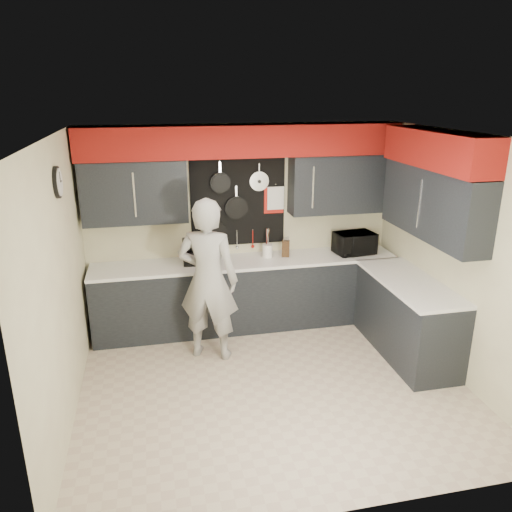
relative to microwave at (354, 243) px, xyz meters
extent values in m
plane|color=beige|center=(-1.45, -1.42, -1.06)|extent=(4.00, 4.00, 0.00)
cube|color=beige|center=(-1.45, 0.33, 0.24)|extent=(4.00, 0.01, 2.60)
cube|color=black|center=(-2.78, 0.17, 0.76)|extent=(1.24, 0.32, 0.75)
cube|color=black|center=(-0.17, 0.17, 0.76)|extent=(1.34, 0.32, 0.75)
cube|color=maroon|center=(-1.45, 0.15, 1.34)|extent=(3.94, 0.36, 0.38)
cube|color=black|center=(-1.50, 0.32, 0.56)|extent=(1.22, 0.03, 1.15)
cylinder|color=black|center=(-1.73, 0.28, 0.82)|extent=(0.26, 0.04, 0.26)
cylinder|color=black|center=(-1.53, 0.28, 0.49)|extent=(0.30, 0.04, 0.30)
cylinder|color=black|center=(-1.79, 0.28, 0.18)|extent=(0.27, 0.04, 0.27)
cylinder|color=silver|center=(-1.23, 0.28, 0.82)|extent=(0.25, 0.02, 0.25)
cube|color=#B6170E|center=(-1.03, 0.30, 0.56)|extent=(0.26, 0.01, 0.34)
cube|color=white|center=(-1.01, 0.28, 0.59)|extent=(0.22, 0.01, 0.30)
cylinder|color=silver|center=(-1.95, 0.29, 0.07)|extent=(0.01, 0.01, 0.20)
cylinder|color=silver|center=(-1.74, 0.29, 0.07)|extent=(0.01, 0.01, 0.20)
cylinder|color=silver|center=(-1.52, 0.29, 0.07)|extent=(0.01, 0.01, 0.20)
cylinder|color=silver|center=(-1.31, 0.29, 0.07)|extent=(0.01, 0.01, 0.20)
cylinder|color=silver|center=(-1.10, 0.29, 0.07)|extent=(0.01, 0.01, 0.20)
cube|color=beige|center=(0.55, -1.42, 0.24)|extent=(0.01, 3.50, 2.60)
cube|color=black|center=(0.39, -1.12, 0.76)|extent=(0.32, 1.70, 0.75)
cube|color=maroon|center=(0.37, -1.12, 1.34)|extent=(0.36, 1.70, 0.38)
cube|color=beige|center=(-3.44, -1.42, 0.24)|extent=(0.01, 3.50, 2.60)
cylinder|color=black|center=(-3.43, -1.02, 1.12)|extent=(0.04, 0.30, 0.30)
cylinder|color=white|center=(-3.41, -1.02, 1.12)|extent=(0.01, 0.26, 0.26)
cube|color=black|center=(-1.45, 0.03, -0.62)|extent=(3.90, 0.60, 0.88)
cube|color=white|center=(-1.45, 0.02, -0.16)|extent=(3.90, 0.63, 0.04)
cube|color=black|center=(0.25, -1.07, -0.62)|extent=(0.60, 1.60, 0.88)
cube|color=white|center=(0.24, -1.07, -0.16)|extent=(0.63, 1.60, 0.04)
cube|color=black|center=(-1.45, -0.23, -1.01)|extent=(3.90, 0.06, 0.10)
imported|color=black|center=(0.00, 0.00, 0.00)|extent=(0.55, 0.41, 0.28)
cube|color=#361F11|center=(-0.92, 0.07, -0.04)|extent=(0.12, 0.12, 0.21)
cylinder|color=white|center=(-1.16, 0.09, -0.06)|extent=(0.13, 0.13, 0.17)
cube|color=black|center=(-2.16, 0.02, -0.13)|extent=(0.19, 0.22, 0.03)
cube|color=black|center=(-2.16, 0.10, 0.02)|extent=(0.18, 0.07, 0.29)
cube|color=black|center=(-2.16, 0.02, 0.15)|extent=(0.19, 0.22, 0.06)
cylinder|color=black|center=(-2.16, 0.00, -0.04)|extent=(0.11, 0.11, 0.13)
imported|color=#A3A4A1|center=(-2.02, -0.65, -0.11)|extent=(0.81, 0.68, 1.90)
camera|label=1|loc=(-2.59, -5.88, 1.95)|focal=35.00mm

